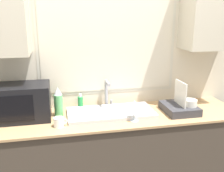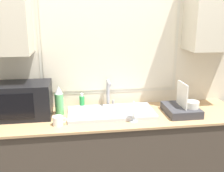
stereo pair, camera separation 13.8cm
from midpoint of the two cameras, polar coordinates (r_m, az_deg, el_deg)
name	(u,v)px [view 1 (the left image)]	position (r m, az deg, el deg)	size (l,w,h in m)	color
countertop	(115,160)	(2.57, -1.04, -15.75)	(2.32, 0.61, 0.91)	#42382D
wall_back	(108,54)	(2.50, -2.37, 6.96)	(6.00, 0.38, 2.60)	beige
sink_basin	(111,113)	(2.38, -1.94, -5.81)	(0.77, 0.37, 0.03)	#B2B2B7
faucet	(107,91)	(2.51, -2.65, -1.17)	(0.08, 0.16, 0.27)	#99999E
microwave	(20,102)	(2.39, -21.06, -3.34)	(0.51, 0.31, 0.30)	black
dish_rack	(181,107)	(2.48, 13.17, -4.41)	(0.28, 0.33, 0.29)	#333338
spray_bottle	(58,102)	(2.36, -13.26, -3.49)	(0.08, 0.08, 0.27)	#59B266
soap_bottle	(80,102)	(2.52, -8.46, -3.53)	(0.05, 0.05, 0.15)	#268C3F
mug_near_sink	(59,122)	(2.18, -13.26, -7.68)	(0.11, 0.08, 0.08)	white
wine_glass	(134,106)	(2.19, 3.10, -4.30)	(0.08, 0.08, 0.19)	silver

